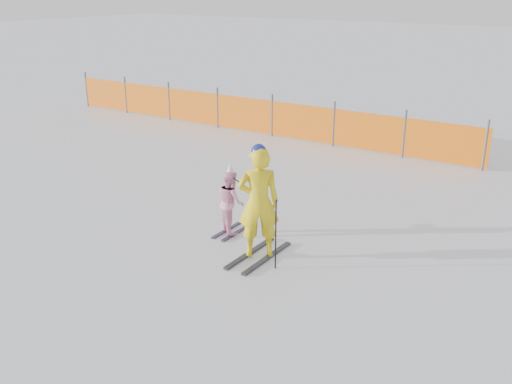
{
  "coord_description": "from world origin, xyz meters",
  "views": [
    {
      "loc": [
        4.9,
        -6.89,
        4.24
      ],
      "look_at": [
        0.0,
        0.5,
        1.0
      ],
      "focal_mm": 40.0,
      "sensor_mm": 36.0,
      "label": 1
    }
  ],
  "objects": [
    {
      "name": "adult",
      "position": [
        0.24,
        0.21,
        0.96
      ],
      "size": [
        0.8,
        1.38,
        1.93
      ],
      "color": "black",
      "rests_on": "ground"
    },
    {
      "name": "ground",
      "position": [
        0.0,
        0.0,
        0.0
      ],
      "size": [
        120.0,
        120.0,
        0.0
      ],
      "primitive_type": "plane",
      "color": "white",
      "rests_on": "ground"
    },
    {
      "name": "safety_fence",
      "position": [
        -4.74,
        7.07,
        0.56
      ],
      "size": [
        14.15,
        0.06,
        1.25
      ],
      "color": "#595960",
      "rests_on": "ground"
    },
    {
      "name": "child",
      "position": [
        -0.71,
        0.76,
        0.61
      ],
      "size": [
        0.7,
        0.85,
        1.33
      ],
      "color": "black",
      "rests_on": "ground"
    },
    {
      "name": "ski_poles",
      "position": [
        0.3,
        0.21,
        0.79
      ],
      "size": [
        1.31,
        0.71,
        1.16
      ],
      "color": "black",
      "rests_on": "ground"
    }
  ]
}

